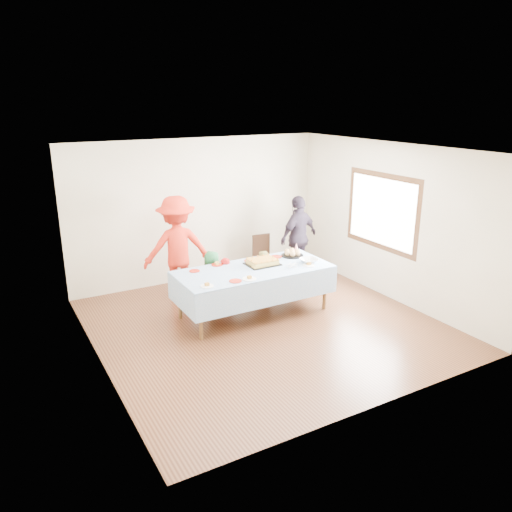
% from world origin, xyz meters
% --- Properties ---
extents(ground, '(5.00, 5.00, 0.00)m').
position_xyz_m(ground, '(0.00, 0.00, 0.00)').
color(ground, '#412112').
rests_on(ground, ground).
extents(room_walls, '(5.04, 5.04, 2.72)m').
position_xyz_m(room_walls, '(0.05, 0.00, 1.77)').
color(room_walls, beige).
rests_on(room_walls, ground).
extents(party_table, '(2.50, 1.10, 0.78)m').
position_xyz_m(party_table, '(0.06, 0.46, 0.72)').
color(party_table, brown).
rests_on(party_table, ground).
extents(birthday_cake, '(0.53, 0.40, 0.09)m').
position_xyz_m(birthday_cake, '(0.29, 0.57, 0.82)').
color(birthday_cake, black).
rests_on(birthday_cake, party_table).
extents(rolls_tray, '(0.38, 0.38, 0.11)m').
position_xyz_m(rolls_tray, '(0.97, 0.72, 0.83)').
color(rolls_tray, black).
rests_on(rolls_tray, party_table).
extents(punch_bowl, '(0.29, 0.29, 0.07)m').
position_xyz_m(punch_bowl, '(1.01, 0.27, 0.82)').
color(punch_bowl, silver).
rests_on(punch_bowl, party_table).
extents(party_hat, '(0.09, 0.09, 0.15)m').
position_xyz_m(party_hat, '(1.19, 0.92, 0.86)').
color(party_hat, white).
rests_on(party_hat, party_table).
extents(fork_pile, '(0.24, 0.18, 0.07)m').
position_xyz_m(fork_pile, '(0.62, 0.23, 0.81)').
color(fork_pile, white).
rests_on(fork_pile, party_table).
extents(plate_red_far_a, '(0.17, 0.17, 0.01)m').
position_xyz_m(plate_red_far_a, '(-0.81, 0.81, 0.79)').
color(plate_red_far_a, red).
rests_on(plate_red_far_a, party_table).
extents(plate_red_far_b, '(0.19, 0.19, 0.01)m').
position_xyz_m(plate_red_far_b, '(-0.38, 0.91, 0.79)').
color(plate_red_far_b, red).
rests_on(plate_red_far_b, party_table).
extents(plate_red_far_c, '(0.19, 0.19, 0.01)m').
position_xyz_m(plate_red_far_c, '(0.20, 0.83, 0.79)').
color(plate_red_far_c, red).
rests_on(plate_red_far_c, party_table).
extents(plate_red_far_d, '(0.20, 0.20, 0.01)m').
position_xyz_m(plate_red_far_d, '(0.70, 0.80, 0.79)').
color(plate_red_far_d, red).
rests_on(plate_red_far_d, party_table).
extents(plate_red_near, '(0.19, 0.19, 0.01)m').
position_xyz_m(plate_red_near, '(-0.46, 0.09, 0.79)').
color(plate_red_near, red).
rests_on(plate_red_near, party_table).
extents(plate_white_left, '(0.20, 0.20, 0.01)m').
position_xyz_m(plate_white_left, '(-0.91, 0.10, 0.79)').
color(plate_white_left, white).
rests_on(plate_white_left, party_table).
extents(plate_white_mid, '(0.22, 0.22, 0.01)m').
position_xyz_m(plate_white_mid, '(-0.23, 0.06, 0.79)').
color(plate_white_mid, white).
rests_on(plate_white_mid, party_table).
extents(plate_white_right, '(0.20, 0.20, 0.01)m').
position_xyz_m(plate_white_right, '(0.92, 0.16, 0.79)').
color(plate_white_right, white).
rests_on(plate_white_right, party_table).
extents(dining_chair, '(0.39, 0.39, 0.84)m').
position_xyz_m(dining_chair, '(1.09, 1.92, 0.47)').
color(dining_chair, black).
rests_on(dining_chair, ground).
extents(toddler_left, '(0.35, 0.27, 0.87)m').
position_xyz_m(toddler_left, '(-0.22, 0.94, 0.44)').
color(toddler_left, '#B41616').
rests_on(toddler_left, ground).
extents(toddler_mid, '(0.54, 0.44, 0.94)m').
position_xyz_m(toddler_mid, '(-0.36, 1.16, 0.47)').
color(toddler_mid, '#246C3A').
rests_on(toddler_mid, ground).
extents(toddler_right, '(0.42, 0.33, 0.86)m').
position_xyz_m(toddler_right, '(0.53, 1.00, 0.43)').
color(toddler_right, tan).
rests_on(toddler_right, ground).
extents(adult_left, '(1.26, 0.85, 1.82)m').
position_xyz_m(adult_left, '(-0.74, 1.76, 0.91)').
color(adult_left, red).
rests_on(adult_left, ground).
extents(adult_right, '(1.02, 0.63, 1.62)m').
position_xyz_m(adult_right, '(1.69, 1.58, 0.81)').
color(adult_right, '#2E2432').
rests_on(adult_right, ground).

